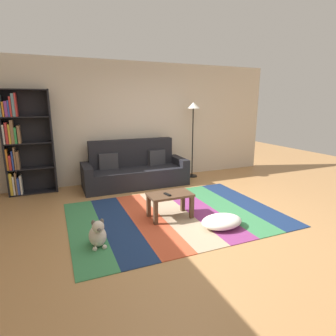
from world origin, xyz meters
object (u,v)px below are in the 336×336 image
(dog, at_px, (98,235))
(bookshelf, at_px, (22,143))
(couch, at_px, (135,170))
(standing_lamp, at_px, (193,115))
(coffee_table, at_px, (170,199))
(pouf, at_px, (222,221))
(tv_remote, at_px, (167,194))

(dog, bearing_deg, bookshelf, 109.87)
(couch, bearing_deg, standing_lamp, 5.91)
(coffee_table, distance_m, standing_lamp, 2.85)
(bookshelf, distance_m, coffee_table, 3.20)
(dog, bearing_deg, coffee_table, 20.92)
(coffee_table, distance_m, pouf, 0.87)
(bookshelf, distance_m, standing_lamp, 3.72)
(tv_remote, bearing_deg, couch, 76.24)
(coffee_table, bearing_deg, tv_remote, -146.62)
(standing_lamp, bearing_deg, pouf, -109.23)
(bookshelf, relative_size, standing_lamp, 1.14)
(standing_lamp, relative_size, tv_remote, 12.05)
(bookshelf, bearing_deg, dog, -70.13)
(coffee_table, relative_size, pouf, 1.09)
(coffee_table, relative_size, standing_lamp, 0.38)
(couch, xyz_separation_m, dog, (-1.20, -2.41, -0.18))
(coffee_table, bearing_deg, standing_lamp, 54.41)
(bookshelf, relative_size, pouf, 3.27)
(tv_remote, bearing_deg, pouf, -56.03)
(pouf, bearing_deg, dog, 174.25)
(coffee_table, xyz_separation_m, tv_remote, (-0.06, -0.04, 0.10))
(coffee_table, xyz_separation_m, dog, (-1.21, -0.46, -0.16))
(dog, bearing_deg, couch, 63.50)
(pouf, relative_size, tv_remote, 4.20)
(bookshelf, relative_size, coffee_table, 2.98)
(dog, relative_size, tv_remote, 2.65)
(couch, height_order, coffee_table, couch)
(bookshelf, relative_size, tv_remote, 13.71)
(coffee_table, bearing_deg, bookshelf, 134.27)
(bookshelf, distance_m, tv_remote, 3.17)
(couch, xyz_separation_m, bookshelf, (-2.18, 0.29, 0.69))
(standing_lamp, xyz_separation_m, tv_remote, (-1.57, -2.15, -1.09))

